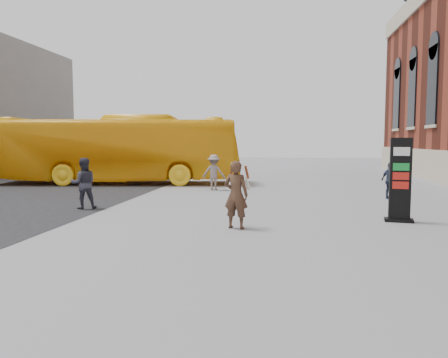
# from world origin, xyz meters

# --- Properties ---
(ground) EXTENTS (100.00, 100.00, 0.00)m
(ground) POSITION_xyz_m (0.00, 0.00, 0.00)
(ground) COLOR #9E9EA3
(info_pylon) EXTENTS (0.81, 0.49, 2.40)m
(info_pylon) POSITION_xyz_m (4.25, 1.97, 1.20)
(info_pylon) COLOR black
(info_pylon) RESTS_ON ground
(woman) EXTENTS (0.77, 0.73, 1.79)m
(woman) POSITION_xyz_m (-0.27, 0.41, 0.92)
(woman) COLOR #40271C
(woman) RESTS_ON ground
(bus) EXTENTS (13.41, 4.60, 3.66)m
(bus) POSITION_xyz_m (-7.88, 11.77, 1.83)
(bus) COLOR yellow
(bus) RESTS_ON road
(pedestrian_a) EXTENTS (1.05, 0.97, 1.74)m
(pedestrian_a) POSITION_xyz_m (-5.76, 3.05, 0.87)
(pedestrian_a) COLOR #31303D
(pedestrian_a) RESTS_ON ground
(pedestrian_b) EXTENTS (1.10, 0.66, 1.67)m
(pedestrian_b) POSITION_xyz_m (-2.26, 9.25, 0.83)
(pedestrian_b) COLOR gray
(pedestrian_b) RESTS_ON ground
(pedestrian_c) EXTENTS (0.80, 0.92, 1.49)m
(pedestrian_c) POSITION_xyz_m (5.18, 7.01, 0.74)
(pedestrian_c) COLOR #283148
(pedestrian_c) RESTS_ON ground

